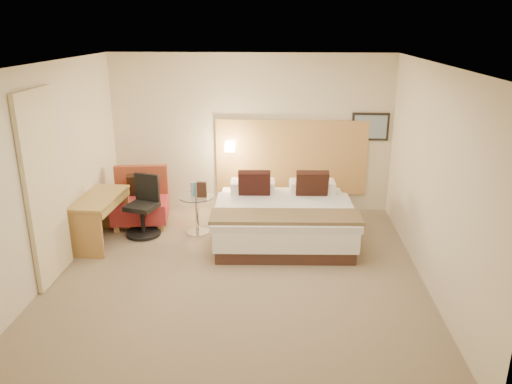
# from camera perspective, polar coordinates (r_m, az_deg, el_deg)

# --- Properties ---
(floor) EXTENTS (4.80, 5.00, 0.02)m
(floor) POSITION_cam_1_polar(r_m,az_deg,el_deg) (6.73, -2.05, -9.27)
(floor) COLOR #7D6B54
(floor) RESTS_ON ground
(ceiling) EXTENTS (4.80, 5.00, 0.02)m
(ceiling) POSITION_cam_1_polar(r_m,az_deg,el_deg) (5.96, -2.36, 14.50)
(ceiling) COLOR white
(ceiling) RESTS_ON floor
(wall_back) EXTENTS (4.80, 0.02, 2.70)m
(wall_back) POSITION_cam_1_polar(r_m,az_deg,el_deg) (8.64, -0.59, 6.69)
(wall_back) COLOR beige
(wall_back) RESTS_ON floor
(wall_front) EXTENTS (4.80, 0.02, 2.70)m
(wall_front) POSITION_cam_1_polar(r_m,az_deg,el_deg) (3.89, -5.75, -8.84)
(wall_front) COLOR beige
(wall_front) RESTS_ON floor
(wall_left) EXTENTS (0.02, 5.00, 2.70)m
(wall_left) POSITION_cam_1_polar(r_m,az_deg,el_deg) (6.87, -22.64, 2.08)
(wall_left) COLOR beige
(wall_left) RESTS_ON floor
(wall_right) EXTENTS (0.02, 5.00, 2.70)m
(wall_right) POSITION_cam_1_polar(r_m,az_deg,el_deg) (6.45, 19.67, 1.41)
(wall_right) COLOR beige
(wall_right) RESTS_ON floor
(headboard_panel) EXTENTS (2.60, 0.04, 1.30)m
(headboard_panel) POSITION_cam_1_polar(r_m,az_deg,el_deg) (8.67, 4.03, 3.98)
(headboard_panel) COLOR #BA8748
(headboard_panel) RESTS_ON wall_back
(art_frame) EXTENTS (0.62, 0.03, 0.47)m
(art_frame) POSITION_cam_1_polar(r_m,az_deg,el_deg) (8.67, 12.93, 7.29)
(art_frame) COLOR black
(art_frame) RESTS_ON wall_back
(art_canvas) EXTENTS (0.54, 0.01, 0.39)m
(art_canvas) POSITION_cam_1_polar(r_m,az_deg,el_deg) (8.66, 12.95, 7.26)
(art_canvas) COLOR #778FA5
(art_canvas) RESTS_ON wall_back
(lamp_arm) EXTENTS (0.02, 0.12, 0.02)m
(lamp_arm) POSITION_cam_1_polar(r_m,az_deg,el_deg) (8.62, -2.96, 5.29)
(lamp_arm) COLOR silver
(lamp_arm) RESTS_ON wall_back
(lamp_shade) EXTENTS (0.15, 0.15, 0.15)m
(lamp_shade) POSITION_cam_1_polar(r_m,az_deg,el_deg) (8.56, -3.01, 5.20)
(lamp_shade) COLOR #FDECC6
(lamp_shade) RESTS_ON wall_back
(curtain) EXTENTS (0.06, 0.90, 2.42)m
(curtain) POSITION_cam_1_polar(r_m,az_deg,el_deg) (6.67, -23.01, 0.39)
(curtain) COLOR beige
(curtain) RESTS_ON wall_left
(bottle_a) EXTENTS (0.07, 0.07, 0.22)m
(bottle_a) POSITION_cam_1_polar(r_m,az_deg,el_deg) (7.79, -7.24, 0.38)
(bottle_a) COLOR #99D1EC
(bottle_a) RESTS_ON side_table
(bottle_b) EXTENTS (0.07, 0.07, 0.22)m
(bottle_b) POSITION_cam_1_polar(r_m,az_deg,el_deg) (7.77, -6.77, 0.37)
(bottle_b) COLOR #90C7DF
(bottle_b) RESTS_ON side_table
(menu_folder) EXTENTS (0.15, 0.07, 0.24)m
(menu_folder) POSITION_cam_1_polar(r_m,az_deg,el_deg) (7.69, -6.21, 0.28)
(menu_folder) COLOR #371F16
(menu_folder) RESTS_ON side_table
(bed) EXTENTS (2.14, 2.09, 1.00)m
(bed) POSITION_cam_1_polar(r_m,az_deg,el_deg) (7.67, 3.14, -2.88)
(bed) COLOR #3C251E
(bed) RESTS_ON floor
(lounge_chair) EXTENTS (0.97, 0.88, 0.92)m
(lounge_chair) POSITION_cam_1_polar(r_m,az_deg,el_deg) (8.41, -13.02, -1.11)
(lounge_chair) COLOR #AF7F52
(lounge_chair) RESTS_ON floor
(side_table) EXTENTS (0.59, 0.59, 0.61)m
(side_table) POSITION_cam_1_polar(r_m,az_deg,el_deg) (7.86, -6.77, -2.35)
(side_table) COLOR silver
(side_table) RESTS_ON floor
(desk) EXTENTS (0.59, 1.20, 0.73)m
(desk) POSITION_cam_1_polar(r_m,az_deg,el_deg) (7.74, -17.28, -1.57)
(desk) COLOR #A98742
(desk) RESTS_ON floor
(desk_chair) EXTENTS (0.65, 0.65, 0.94)m
(desk_chair) POSITION_cam_1_polar(r_m,az_deg,el_deg) (7.93, -12.70, -2.13)
(desk_chair) COLOR black
(desk_chair) RESTS_ON floor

